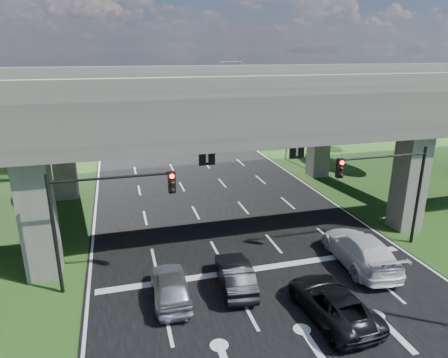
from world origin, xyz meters
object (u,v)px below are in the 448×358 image
car_silver (171,286)px  car_white (360,250)px  car_dark (235,274)px  signal_right (390,180)px  streetlight_beyond (239,90)px  signal_left (101,208)px  car_trailing (333,303)px  streetlight_far (285,105)px

car_silver → car_white: 10.41m
car_silver → car_dark: 3.20m
signal_right → car_dark: signal_right is taller
streetlight_beyond → car_silver: (-15.09, -38.03, -5.10)m
car_white → streetlight_beyond: bearing=-91.6°
car_silver → car_white: (10.39, 0.56, 0.13)m
signal_left → car_trailing: bearing=-28.3°
signal_left → car_dark: size_ratio=1.42×
streetlight_far → car_white: (-4.70, -21.47, -4.96)m
signal_left → streetlight_far: size_ratio=0.60×
streetlight_beyond → car_silver: streetlight_beyond is taller
signal_right → signal_left: bearing=180.0°
car_dark → car_trailing: 4.78m
signal_right → car_silver: bearing=-171.3°
car_white → car_trailing: car_white is taller
streetlight_far → car_silver: size_ratio=2.37×
signal_right → car_white: bearing=-149.8°
streetlight_beyond → car_silver: 41.23m
car_dark → streetlight_far: bearing=-112.8°
car_white → car_dark: bearing=8.4°
signal_right → streetlight_beyond: bearing=86.4°
car_trailing → signal_left: bearing=-31.5°
signal_right → car_silver: 13.41m
car_silver → car_trailing: (6.62, -3.12, -0.02)m
streetlight_beyond → car_dark: 39.98m
streetlight_far → signal_right: bearing=-96.5°
car_dark → car_white: size_ratio=0.72×
signal_left → car_silver: (2.83, -1.97, -3.44)m
streetlight_far → car_dark: (-11.90, -21.82, -5.12)m
car_white → car_trailing: (-3.77, -3.68, -0.15)m
streetlight_beyond → car_dark: bearing=-107.5°
signal_right → car_dark: size_ratio=1.42×
signal_left → streetlight_far: 26.95m
streetlight_far → car_trailing: 27.03m
streetlight_beyond → car_trailing: streetlight_beyond is taller
signal_left → car_trailing: signal_left is taller
car_trailing → streetlight_far: bearing=-111.8°
streetlight_far → car_silver: streetlight_far is taller
car_dark → car_trailing: car_trailing is taller
car_white → car_trailing: bearing=49.9°
car_silver → car_white: car_white is taller
signal_right → car_white: 4.33m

